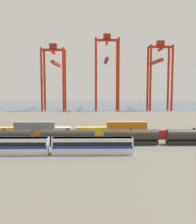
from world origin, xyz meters
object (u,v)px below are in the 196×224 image
freight_tank_row (100,137)px  gantry_crane_west (54,70)px  gantry_crane_east (159,69)px  shipping_container_8 (10,131)px  shipping_container_11 (136,131)px  passenger_train (50,145)px  gantry_crane_central (107,66)px

freight_tank_row → gantry_crane_west: bearing=104.3°
freight_tank_row → gantry_crane_east: bearing=68.9°
shipping_container_8 → shipping_container_11: size_ratio=2.00×
passenger_train → shipping_container_8: bearing=125.1°
freight_tank_row → shipping_container_11: 19.20m
gantry_crane_central → gantry_crane_east: gantry_crane_central is taller
gantry_crane_central → freight_tank_row: bearing=-93.7°
passenger_train → gantry_crane_east: bearing=65.7°
gantry_crane_west → gantry_crane_central: size_ratio=0.87×
shipping_container_8 → gantry_crane_east: gantry_crane_east is taller
gantry_crane_east → gantry_crane_west: bearing=179.8°
shipping_container_8 → gantry_crane_central: 107.32m
gantry_crane_central → gantry_crane_west: bearing=178.9°
shipping_container_11 → freight_tank_row: bearing=-130.2°
shipping_container_8 → gantry_crane_central: (36.15, 96.89, 28.68)m
passenger_train → gantry_crane_west: gantry_crane_west is taller
gantry_crane_west → shipping_container_11: bearing=-67.2°
shipping_container_8 → gantry_crane_west: 100.89m
freight_tank_row → shipping_container_8: size_ratio=5.48×
gantry_crane_west → gantry_crane_east: gantry_crane_east is taller
shipping_container_11 → gantry_crane_east: gantry_crane_east is taller
passenger_train → gantry_crane_east: (54.98, 121.67, 25.90)m
freight_tank_row → gantry_crane_central: bearing=86.3°
shipping_container_8 → gantry_crane_east: size_ratio=0.26×
passenger_train → gantry_crane_central: (19.04, 121.25, 27.84)m
passenger_train → gantry_crane_east: 136.00m
gantry_crane_east → shipping_container_8: bearing=-126.5°
shipping_container_8 → gantry_crane_central: bearing=69.5°
shipping_container_8 → shipping_container_11: bearing=0.0°
shipping_container_8 → shipping_container_11: (41.25, 0.00, 0.00)m
gantry_crane_east → gantry_crane_central: bearing=-179.3°
freight_tank_row → shipping_container_11: bearing=49.8°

